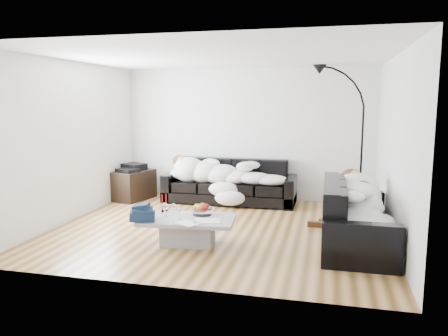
% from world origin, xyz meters
% --- Properties ---
extents(ground, '(5.00, 5.00, 0.00)m').
position_xyz_m(ground, '(0.00, 0.00, 0.00)').
color(ground, brown).
rests_on(ground, ground).
extents(wall_back, '(5.00, 0.02, 2.60)m').
position_xyz_m(wall_back, '(0.00, 2.25, 1.30)').
color(wall_back, silver).
rests_on(wall_back, ground).
extents(wall_left, '(0.02, 4.50, 2.60)m').
position_xyz_m(wall_left, '(-2.50, 0.00, 1.30)').
color(wall_left, silver).
rests_on(wall_left, ground).
extents(wall_right, '(0.02, 4.50, 2.60)m').
position_xyz_m(wall_right, '(2.50, 0.00, 1.30)').
color(wall_right, silver).
rests_on(wall_right, ground).
extents(ceiling, '(5.00, 5.00, 0.00)m').
position_xyz_m(ceiling, '(0.00, 0.00, 2.60)').
color(ceiling, white).
rests_on(ceiling, ground).
extents(sofa_back, '(2.54, 0.88, 0.83)m').
position_xyz_m(sofa_back, '(-0.24, 1.75, 0.41)').
color(sofa_back, black).
rests_on(sofa_back, ground).
extents(sofa_right, '(0.91, 2.12, 0.86)m').
position_xyz_m(sofa_right, '(2.02, -0.31, 0.43)').
color(sofa_right, black).
rests_on(sofa_right, ground).
extents(sleeper_back, '(2.15, 0.74, 0.43)m').
position_xyz_m(sleeper_back, '(-0.24, 1.70, 0.63)').
color(sleeper_back, white).
rests_on(sleeper_back, sofa_back).
extents(sleeper_right, '(0.77, 1.82, 0.44)m').
position_xyz_m(sleeper_right, '(2.02, -0.31, 0.64)').
color(sleeper_right, white).
rests_on(sleeper_right, sofa_right).
extents(teal_cushion, '(0.42, 0.38, 0.20)m').
position_xyz_m(teal_cushion, '(1.96, 0.34, 0.72)').
color(teal_cushion, '#0D6055').
rests_on(teal_cushion, sofa_right).
extents(coffee_table, '(1.34, 0.86, 0.37)m').
position_xyz_m(coffee_table, '(-0.23, -0.85, 0.19)').
color(coffee_table, '#939699').
rests_on(coffee_table, ground).
extents(fruit_bowl, '(0.35, 0.35, 0.17)m').
position_xyz_m(fruit_bowl, '(-0.09, -0.64, 0.46)').
color(fruit_bowl, white).
rests_on(fruit_bowl, coffee_table).
extents(wine_glass_a, '(0.08, 0.08, 0.16)m').
position_xyz_m(wine_glass_a, '(-0.46, -0.76, 0.45)').
color(wine_glass_a, white).
rests_on(wine_glass_a, coffee_table).
extents(wine_glass_b, '(0.10, 0.10, 0.19)m').
position_xyz_m(wine_glass_b, '(-0.56, -0.85, 0.47)').
color(wine_glass_b, white).
rests_on(wine_glass_b, coffee_table).
extents(wine_glass_c, '(0.07, 0.07, 0.16)m').
position_xyz_m(wine_glass_c, '(-0.32, -0.91, 0.45)').
color(wine_glass_c, white).
rests_on(wine_glass_c, coffee_table).
extents(candle_left, '(0.05, 0.05, 0.25)m').
position_xyz_m(candle_left, '(-0.69, -0.62, 0.49)').
color(candle_left, maroon).
rests_on(candle_left, coffee_table).
extents(candle_right, '(0.05, 0.05, 0.24)m').
position_xyz_m(candle_right, '(-0.66, -0.54, 0.49)').
color(candle_right, maroon).
rests_on(candle_right, coffee_table).
extents(newspaper_a, '(0.39, 0.33, 0.01)m').
position_xyz_m(newspaper_a, '(0.07, -0.94, 0.38)').
color(newspaper_a, silver).
rests_on(newspaper_a, coffee_table).
extents(newspaper_b, '(0.36, 0.33, 0.01)m').
position_xyz_m(newspaper_b, '(-0.15, -1.12, 0.38)').
color(newspaper_b, silver).
rests_on(newspaper_b, coffee_table).
extents(navy_jacket, '(0.39, 0.34, 0.17)m').
position_xyz_m(navy_jacket, '(-0.77, -1.11, 0.54)').
color(navy_jacket, black).
rests_on(navy_jacket, coffee_table).
extents(shoes, '(0.47, 0.38, 0.10)m').
position_xyz_m(shoes, '(1.53, 0.48, 0.05)').
color(shoes, '#472311').
rests_on(shoes, ground).
extents(av_cabinet, '(0.77, 0.96, 0.58)m').
position_xyz_m(av_cabinet, '(-2.20, 1.58, 0.29)').
color(av_cabinet, black).
rests_on(av_cabinet, ground).
extents(stereo, '(0.54, 0.49, 0.13)m').
position_xyz_m(stereo, '(-2.20, 1.58, 0.65)').
color(stereo, black).
rests_on(stereo, av_cabinet).
extents(floor_lamp, '(0.86, 0.43, 2.28)m').
position_xyz_m(floor_lamp, '(2.19, 1.79, 1.14)').
color(floor_lamp, black).
rests_on(floor_lamp, ground).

